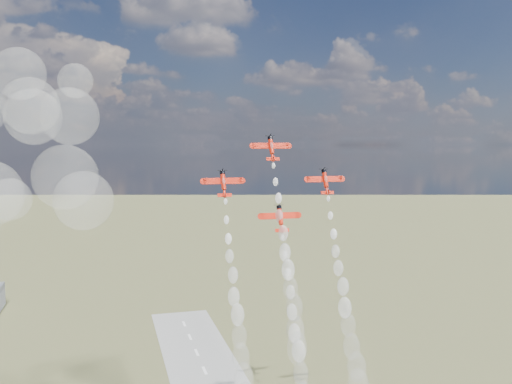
{
  "coord_description": "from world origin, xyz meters",
  "views": [
    {
      "loc": [
        -36.94,
        -141.6,
        91.9
      ],
      "look_at": [
        5.06,
        9.7,
        78.25
      ],
      "focal_mm": 38.0,
      "sensor_mm": 36.0,
      "label": 1
    }
  ],
  "objects_px": {
    "plane_lead": "(271,148)",
    "plane_slot": "(280,218)",
    "plane_left": "(223,183)",
    "plane_right": "(325,181)"
  },
  "relations": [
    {
      "from": "plane_lead",
      "to": "plane_slot",
      "type": "xyz_separation_m",
      "value": [
        0.0,
        -8.98,
        -20.1
      ]
    },
    {
      "from": "plane_left",
      "to": "plane_right",
      "type": "xyz_separation_m",
      "value": [
        31.45,
        0.0,
        0.0
      ]
    },
    {
      "from": "plane_left",
      "to": "plane_lead",
      "type": "bearing_deg",
      "value": 15.94
    },
    {
      "from": "plane_lead",
      "to": "plane_slot",
      "type": "distance_m",
      "value": 22.02
    },
    {
      "from": "plane_right",
      "to": "plane_slot",
      "type": "xyz_separation_m",
      "value": [
        -15.73,
        -4.49,
        -10.05
      ]
    },
    {
      "from": "plane_left",
      "to": "plane_slot",
      "type": "height_order",
      "value": "plane_left"
    },
    {
      "from": "plane_lead",
      "to": "plane_left",
      "type": "bearing_deg",
      "value": -164.06
    },
    {
      "from": "plane_lead",
      "to": "plane_slot",
      "type": "height_order",
      "value": "plane_lead"
    },
    {
      "from": "plane_slot",
      "to": "plane_lead",
      "type": "bearing_deg",
      "value": 90.0
    },
    {
      "from": "plane_right",
      "to": "plane_slot",
      "type": "distance_m",
      "value": 19.2
    }
  ]
}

